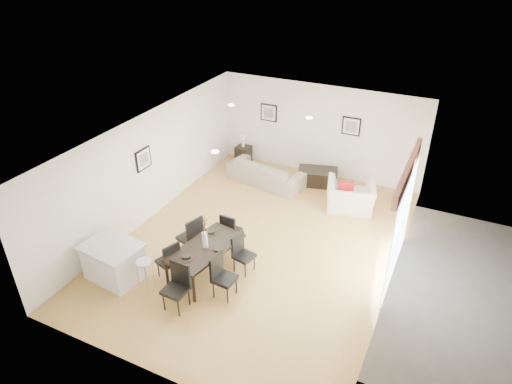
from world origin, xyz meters
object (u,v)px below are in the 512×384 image
at_px(dining_chair_efar, 241,251).
at_px(bar_stool, 144,265).
at_px(dining_chair_head, 178,283).
at_px(dining_chair_wfar, 192,235).
at_px(dining_chair_foot, 230,229).
at_px(dining_table, 206,250).
at_px(dining_chair_enear, 221,274).
at_px(armchair, 350,197).
at_px(sofa, 266,172).
at_px(coffee_table, 317,177).
at_px(dining_chair_wnear, 170,259).
at_px(kitchen_island, 114,261).
at_px(side_table, 243,155).

distance_m(dining_chair_efar, bar_stool, 2.00).
bearing_deg(dining_chair_head, dining_chair_efar, 70.65).
xyz_separation_m(dining_chair_wfar, bar_stool, (-0.27, -1.32, 0.03)).
height_order(dining_chair_efar, dining_chair_foot, dining_chair_foot).
bearing_deg(dining_table, dining_chair_enear, -24.63).
height_order(armchair, dining_chair_foot, dining_chair_foot).
height_order(dining_table, dining_chair_efar, dining_chair_efar).
xyz_separation_m(sofa, dining_chair_enear, (1.15, -4.64, 0.19)).
distance_m(armchair, coffee_table, 1.57).
bearing_deg(dining_chair_wnear, kitchen_island, -46.64).
height_order(dining_table, bar_stool, dining_table).
distance_m(dining_table, dining_chair_head, 1.04).
bearing_deg(bar_stool, armchair, 58.71).
bearing_deg(dining_chair_foot, armchair, -124.69).
bearing_deg(kitchen_island, dining_chair_efar, 37.43).
height_order(sofa, kitchen_island, kitchen_island).
bearing_deg(dining_chair_wnear, dining_chair_efar, 145.48).
xyz_separation_m(side_table, kitchen_island, (0.08, -6.03, 0.14)).
distance_m(dining_chair_head, bar_stool, 0.87).
height_order(dining_chair_wfar, side_table, dining_chair_wfar).
height_order(dining_chair_head, side_table, dining_chair_head).
distance_m(dining_table, dining_chair_efar, 0.75).
distance_m(dining_chair_efar, kitchen_island, 2.64).
height_order(armchair, kitchen_island, kitchen_island).
distance_m(dining_chair_enear, side_table, 6.00).
height_order(dining_table, dining_chair_foot, dining_chair_foot).
bearing_deg(side_table, coffee_table, -6.84).
distance_m(sofa, coffee_table, 1.48).
bearing_deg(dining_chair_foot, dining_table, 91.48).
bearing_deg(dining_chair_wfar, kitchen_island, -22.09).
bearing_deg(side_table, dining_chair_foot, -66.85).
relative_size(dining_chair_efar, kitchen_island, 0.69).
xyz_separation_m(dining_chair_wnear, side_table, (-1.14, 5.55, -0.22)).
height_order(armchair, dining_chair_efar, dining_chair_efar).
height_order(sofa, dining_chair_head, dining_chair_head).
relative_size(coffee_table, bar_stool, 1.60).
relative_size(dining_chair_wnear, dining_chair_foot, 1.01).
bearing_deg(dining_table, dining_chair_head, -79.42).
xyz_separation_m(armchair, dining_chair_enear, (-1.43, -4.23, 0.13)).
bearing_deg(dining_chair_enear, dining_chair_efar, 3.51).
relative_size(dining_chair_efar, side_table, 1.58).
xyz_separation_m(dining_chair_wnear, dining_chair_efar, (1.20, 0.88, -0.01)).
distance_m(dining_table, kitchen_island, 1.91).
relative_size(dining_chair_wnear, dining_chair_enear, 0.95).
xyz_separation_m(coffee_table, kitchen_island, (-2.46, -5.72, 0.19)).
distance_m(sofa, kitchen_island, 5.26).
relative_size(dining_table, dining_chair_enear, 1.94).
height_order(armchair, dining_chair_enear, dining_chair_enear).
height_order(dining_table, kitchen_island, kitchen_island).
relative_size(sofa, dining_chair_wnear, 2.56).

